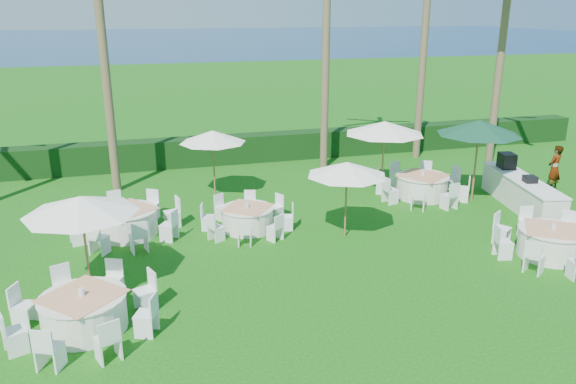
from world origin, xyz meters
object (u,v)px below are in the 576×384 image
object	(u,v)px
buffet_table	(521,191)
staff_person	(555,168)
banquet_table_f	(422,186)
banquet_table_a	(84,312)
umbrella_green	(479,127)
umbrella_a	(81,205)
umbrella_d	(385,128)
umbrella_b	(347,169)
banquet_table_d	(127,221)
umbrella_c	(213,137)
banquet_table_c	(551,242)
banquet_table_e	(247,218)

from	to	relation	value
buffet_table	staff_person	distance (m)	2.60
buffet_table	banquet_table_f	bearing A→B (deg)	146.30
banquet_table_a	umbrella_green	bearing A→B (deg)	21.93
umbrella_a	umbrella_d	world-z (taller)	umbrella_d
umbrella_b	staff_person	world-z (taller)	umbrella_b
umbrella_a	banquet_table_d	bearing A→B (deg)	75.78
umbrella_a	umbrella_c	xyz separation A→B (m)	(4.01, 6.34, 0.01)
umbrella_c	banquet_table_a	bearing A→B (deg)	-116.58
banquet_table_f	umbrella_a	size ratio (longest dim) A/B	1.24
staff_person	umbrella_d	bearing A→B (deg)	-35.53
umbrella_a	buffet_table	distance (m)	14.40
banquet_table_c	banquet_table_e	world-z (taller)	banquet_table_c
banquet_table_a	staff_person	size ratio (longest dim) A/B	1.77
banquet_table_c	staff_person	bearing A→B (deg)	49.85
umbrella_a	umbrella_c	world-z (taller)	umbrella_c
banquet_table_f	umbrella_a	distance (m)	12.24
umbrella_b	umbrella_d	xyz separation A→B (m)	(2.85, 3.60, 0.34)
banquet_table_e	umbrella_a	xyz separation A→B (m)	(-4.52, -2.97, 1.88)
banquet_table_e	staff_person	size ratio (longest dim) A/B	1.62
banquet_table_d	banquet_table_f	bearing A→B (deg)	4.48
banquet_table_a	umbrella_d	xyz separation A→B (m)	(10.11, 6.92, 2.05)
banquet_table_c	banquet_table_f	bearing A→B (deg)	99.73
banquet_table_a	banquet_table_e	size ratio (longest dim) A/B	1.10
banquet_table_c	banquet_table_d	bearing A→B (deg)	157.18
banquet_table_f	banquet_table_e	bearing A→B (deg)	-168.55
umbrella_a	umbrella_b	xyz separation A→B (m)	(7.24, 1.60, -0.12)
banquet_table_e	banquet_table_a	bearing A→B (deg)	-134.12
banquet_table_d	staff_person	world-z (taller)	staff_person
banquet_table_c	umbrella_c	world-z (taller)	umbrella_c
banquet_table_e	umbrella_green	size ratio (longest dim) A/B	0.97
banquet_table_e	umbrella_green	distance (m)	8.63
banquet_table_e	banquet_table_f	xyz separation A→B (m)	(6.77, 1.37, 0.06)
banquet_table_e	buffet_table	world-z (taller)	buffet_table
umbrella_c	banquet_table_e	bearing A→B (deg)	-81.38
banquet_table_d	umbrella_c	size ratio (longest dim) A/B	1.33
umbrella_green	banquet_table_c	bearing A→B (deg)	-96.91
banquet_table_d	banquet_table_e	xyz separation A→B (m)	(3.63, -0.56, -0.06)
umbrella_a	buffet_table	xyz separation A→B (m)	(14.08, 2.48, -1.70)
banquet_table_a	umbrella_green	distance (m)	14.03
banquet_table_d	banquet_table_f	world-z (taller)	banquet_table_f
banquet_table_e	umbrella_d	xyz separation A→B (m)	(5.57, 2.24, 2.09)
umbrella_a	banquet_table_c	bearing A→B (deg)	-5.85
umbrella_green	staff_person	distance (m)	3.99
banquet_table_a	banquet_table_c	bearing A→B (deg)	2.14
umbrella_green	staff_person	world-z (taller)	umbrella_green
umbrella_a	umbrella_c	size ratio (longest dim) A/B	1.07
umbrella_b	umbrella_green	size ratio (longest dim) A/B	0.81
banquet_table_c	staff_person	size ratio (longest dim) A/B	1.80
banquet_table_f	umbrella_green	distance (m)	2.85
umbrella_d	buffet_table	xyz separation A→B (m)	(3.98, -2.72, -1.92)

